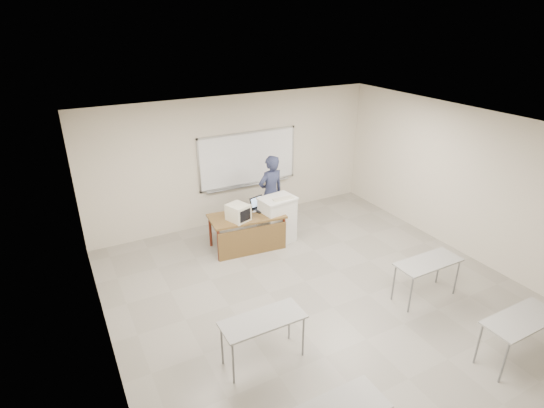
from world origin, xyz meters
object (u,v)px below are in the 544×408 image
crt_monitor (238,213)px  laptop (260,206)px  instructor_desk (249,225)px  podium (277,220)px  keyboard (283,199)px  mouse (254,212)px  presenter (271,193)px  whiteboard (248,159)px

crt_monitor → laptop: bearing=3.7°
instructor_desk → crt_monitor: size_ratio=3.68×
instructor_desk → podium: (0.68, 0.01, -0.03)m
crt_monitor → keyboard: (1.01, -0.10, 0.14)m
laptop → keyboard: 0.58m
mouse → instructor_desk: bearing=-148.0°
crt_monitor → presenter: presenter is taller
laptop → crt_monitor: bearing=-171.1°
mouse → presenter: 0.82m
instructor_desk → crt_monitor: crt_monitor is taller
whiteboard → instructor_desk: 1.88m
keyboard → laptop: bearing=135.2°
podium → crt_monitor: (-0.93, -0.02, 0.39)m
instructor_desk → laptop: (0.40, 0.27, 0.25)m
podium → laptop: podium is taller
keyboard → presenter: size_ratio=0.25×
instructor_desk → mouse: size_ratio=16.07×
instructor_desk → keyboard: keyboard is taller
whiteboard → presenter: bearing=-79.7°
whiteboard → keyboard: (0.06, -1.59, -0.42)m
crt_monitor → presenter: size_ratio=0.24×
whiteboard → podium: (-0.02, -1.47, -0.95)m
crt_monitor → laptop: 0.72m
crt_monitor → mouse: bearing=1.5°
whiteboard → crt_monitor: size_ratio=5.87×
instructor_desk → mouse: (0.20, 0.16, 0.21)m
whiteboard → mouse: bearing=-110.8°
podium → mouse: size_ratio=10.83×
keyboard → presenter: (0.09, 0.74, -0.17)m
laptop → keyboard: size_ratio=0.76×
presenter → podium: bearing=67.0°
crt_monitor → mouse: (0.45, 0.17, -0.15)m
mouse → presenter: size_ratio=0.05×
whiteboard → laptop: bearing=-103.9°
crt_monitor → mouse: size_ratio=4.36×
instructor_desk → laptop: bearing=39.6°
whiteboard → laptop: whiteboard is taller
instructor_desk → keyboard: bearing=-2.4°
laptop → presenter: size_ratio=0.19×
laptop → keyboard: keyboard is taller
laptop → presenter: (0.45, 0.36, 0.08)m
whiteboard → podium: whiteboard is taller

